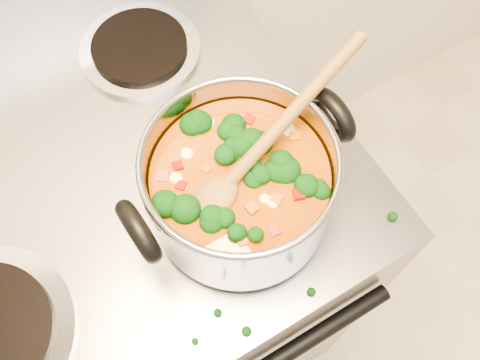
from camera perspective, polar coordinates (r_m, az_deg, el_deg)
name	(u,v)px	position (r m, az deg, el deg)	size (l,w,h in m)	color
electric_range	(132,272)	(1.16, -11.43, -9.56)	(0.73, 0.66, 1.08)	gray
stockpot	(240,185)	(0.63, -0.01, -0.55)	(0.28, 0.22, 0.14)	#96969D
wooden_spoon	(252,157)	(0.59, 1.25, 2.43)	(0.28, 0.11, 0.09)	brown
cooktop_crumbs	(196,209)	(0.69, -4.72, -3.13)	(0.26, 0.28, 0.01)	black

